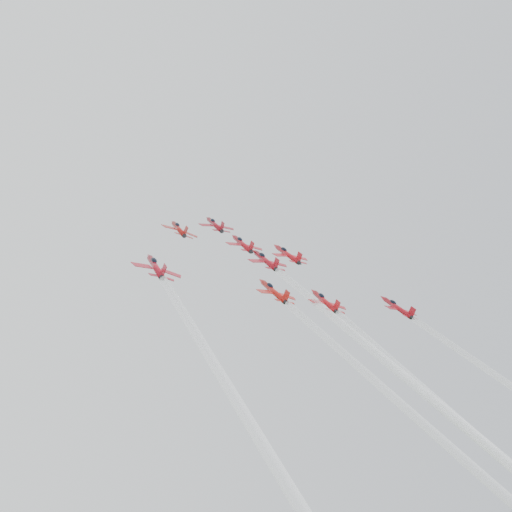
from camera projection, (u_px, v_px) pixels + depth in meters
name	position (u px, v px, depth m)	size (l,w,h in m)	color
jet_lead	(215.00, 224.00, 173.08)	(10.16, 12.32, 9.89)	maroon
jet_row2_left	(179.00, 229.00, 156.31)	(9.71, 11.78, 9.45)	#9B120E
jet_row2_center	(242.00, 244.00, 161.53)	(10.19, 12.36, 9.92)	#A60F1A
jet_row2_right	(287.00, 254.00, 165.49)	(10.49, 12.73, 10.21)	#B3111A
jet_center	(378.00, 363.00, 108.78)	(10.39, 89.37, 71.70)	#A10F1A
jet_rear_farleft	(248.00, 409.00, 79.24)	(10.22, 87.95, 70.56)	#A10F1E
jet_rear_left	(398.00, 415.00, 90.89)	(9.34, 80.35, 64.46)	#B31711
jet_rear_right	(461.00, 420.00, 95.95)	(9.16, 78.84, 63.25)	#AF1016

